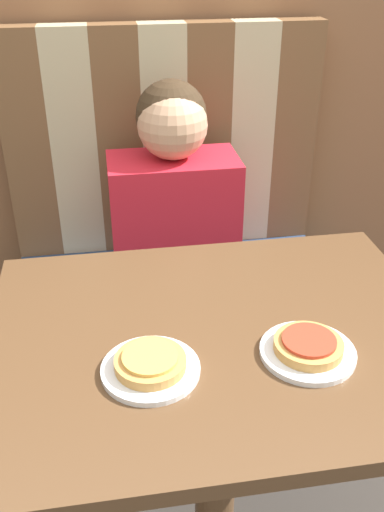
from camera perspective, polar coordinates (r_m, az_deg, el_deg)
The scene contains 8 objects.
booth_seat at distance 2.09m, azimuth -1.60°, elevation -7.23°, with size 1.06×0.56×0.47m.
booth_backrest at distance 2.01m, azimuth -2.81°, elevation 11.31°, with size 1.06×0.08×0.77m.
dining_table at distance 1.26m, azimuth 2.68°, elevation -11.33°, with size 0.96×0.74×0.78m.
person at distance 1.81m, azimuth -1.87°, elevation 6.86°, with size 0.40×0.25×0.65m.
plate_left at distance 1.10m, azimuth -4.16°, elevation -11.23°, with size 0.19×0.19×0.01m.
plate_right at distance 1.15m, azimuth 11.48°, elevation -9.41°, with size 0.19×0.19×0.01m.
pizza_left at distance 1.08m, azimuth -4.20°, elevation -10.50°, with size 0.14×0.14×0.03m.
pizza_right at distance 1.14m, azimuth 11.58°, elevation -8.69°, with size 0.14×0.14×0.03m.
Camera 1 is at (-0.21, -0.92, 1.51)m, focal length 40.00 mm.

